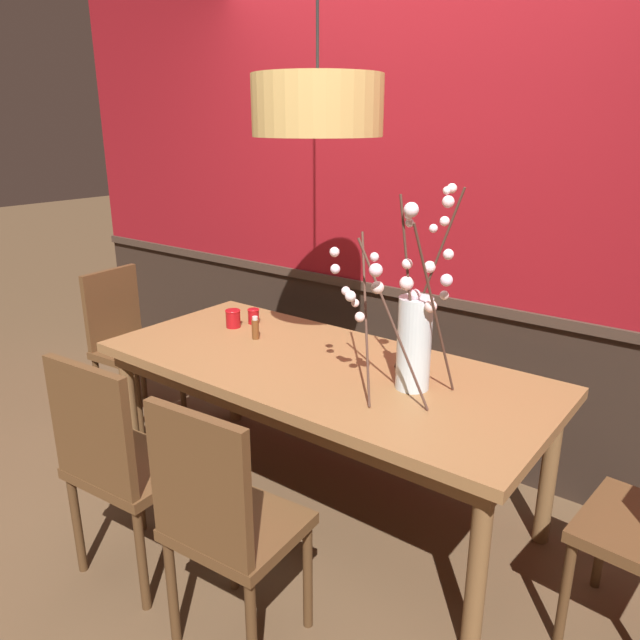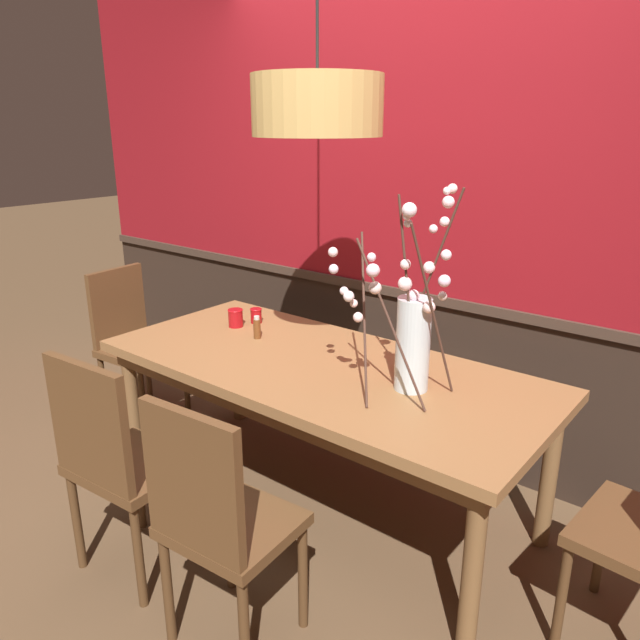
{
  "view_description": "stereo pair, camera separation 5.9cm",
  "coord_description": "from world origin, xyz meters",
  "px_view_note": "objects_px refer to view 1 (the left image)",
  "views": [
    {
      "loc": [
        1.56,
        -2.03,
        1.79
      ],
      "look_at": [
        0.0,
        0.0,
        0.95
      ],
      "focal_mm": 33.97,
      "sensor_mm": 36.0,
      "label": 1
    },
    {
      "loc": [
        1.6,
        -2.0,
        1.79
      ],
      "look_at": [
        0.0,
        0.0,
        0.95
      ],
      "focal_mm": 33.97,
      "sensor_mm": 36.0,
      "label": 2
    }
  ],
  "objects_px": {
    "chair_near_side_left": "(118,459)",
    "condiment_bottle": "(255,328)",
    "pendant_lamp": "(318,106)",
    "chair_near_side_right": "(223,518)",
    "chair_head_west_end": "(128,339)",
    "candle_holder_nearer_center": "(233,318)",
    "dining_table": "(320,379)",
    "chair_far_side_right": "(460,366)",
    "vase_with_blossoms": "(413,332)",
    "chair_far_side_left": "(366,341)",
    "candle_holder_nearer_edge": "(254,316)"
  },
  "relations": [
    {
      "from": "dining_table",
      "to": "chair_head_west_end",
      "type": "xyz_separation_m",
      "value": [
        -1.51,
        0.02,
        -0.14
      ]
    },
    {
      "from": "chair_near_side_right",
      "to": "candle_holder_nearer_center",
      "type": "bearing_deg",
      "value": 133.39
    },
    {
      "from": "chair_head_west_end",
      "to": "dining_table",
      "type": "bearing_deg",
      "value": -0.88
    },
    {
      "from": "chair_near_side_left",
      "to": "candle_holder_nearer_edge",
      "type": "bearing_deg",
      "value": 106.17
    },
    {
      "from": "chair_near_side_right",
      "to": "pendant_lamp",
      "type": "relative_size",
      "value": 0.77
    },
    {
      "from": "candle_holder_nearer_edge",
      "to": "pendant_lamp",
      "type": "relative_size",
      "value": 0.06
    },
    {
      "from": "chair_far_side_right",
      "to": "vase_with_blossoms",
      "type": "distance_m",
      "value": 1.0
    },
    {
      "from": "condiment_bottle",
      "to": "pendant_lamp",
      "type": "relative_size",
      "value": 0.09
    },
    {
      "from": "condiment_bottle",
      "to": "pendant_lamp",
      "type": "bearing_deg",
      "value": -11.3
    },
    {
      "from": "chair_near_side_left",
      "to": "chair_near_side_right",
      "type": "relative_size",
      "value": 1.0
    },
    {
      "from": "candle_holder_nearer_center",
      "to": "candle_holder_nearer_edge",
      "type": "xyz_separation_m",
      "value": [
        0.04,
        0.11,
        -0.01
      ]
    },
    {
      "from": "chair_far_side_right",
      "to": "chair_near_side_right",
      "type": "distance_m",
      "value": 1.77
    },
    {
      "from": "candle_holder_nearer_center",
      "to": "condiment_bottle",
      "type": "xyz_separation_m",
      "value": [
        0.22,
        -0.06,
        0.01
      ]
    },
    {
      "from": "chair_near_side_right",
      "to": "pendant_lamp",
      "type": "bearing_deg",
      "value": 107.01
    },
    {
      "from": "chair_near_side_left",
      "to": "chair_head_west_end",
      "type": "xyz_separation_m",
      "value": [
        -1.2,
        0.9,
        -0.03
      ]
    },
    {
      "from": "chair_head_west_end",
      "to": "chair_near_side_right",
      "type": "xyz_separation_m",
      "value": [
        1.78,
        -0.91,
        0.03
      ]
    },
    {
      "from": "chair_near_side_right",
      "to": "candle_holder_nearer_edge",
      "type": "bearing_deg",
      "value": 129.09
    },
    {
      "from": "chair_head_west_end",
      "to": "chair_far_side_right",
      "type": "distance_m",
      "value": 2.0
    },
    {
      "from": "chair_near_side_left",
      "to": "chair_head_west_end",
      "type": "relative_size",
      "value": 1.04
    },
    {
      "from": "dining_table",
      "to": "pendant_lamp",
      "type": "xyz_separation_m",
      "value": [
        0.01,
        -0.03,
        1.19
      ]
    },
    {
      "from": "chair_far_side_right",
      "to": "vase_with_blossoms",
      "type": "bearing_deg",
      "value": -79.36
    },
    {
      "from": "chair_far_side_left",
      "to": "chair_far_side_right",
      "type": "bearing_deg",
      "value": 0.95
    },
    {
      "from": "chair_far_side_right",
      "to": "chair_near_side_right",
      "type": "xyz_separation_m",
      "value": [
        -0.02,
        -1.77,
        0.04
      ]
    },
    {
      "from": "chair_head_west_end",
      "to": "chair_far_side_left",
      "type": "distance_m",
      "value": 1.46
    },
    {
      "from": "chair_near_side_left",
      "to": "condiment_bottle",
      "type": "bearing_deg",
      "value": 98.76
    },
    {
      "from": "condiment_bottle",
      "to": "chair_far_side_left",
      "type": "bearing_deg",
      "value": 80.0
    },
    {
      "from": "candle_holder_nearer_center",
      "to": "chair_far_side_right",
      "type": "bearing_deg",
      "value": 37.87
    },
    {
      "from": "chair_head_west_end",
      "to": "chair_far_side_right",
      "type": "xyz_separation_m",
      "value": [
        1.81,
        0.86,
        -0.01
      ]
    },
    {
      "from": "vase_with_blossoms",
      "to": "chair_head_west_end",
      "type": "bearing_deg",
      "value": 179.73
    },
    {
      "from": "condiment_bottle",
      "to": "pendant_lamp",
      "type": "distance_m",
      "value": 1.16
    },
    {
      "from": "chair_far_side_right",
      "to": "chair_near_side_left",
      "type": "bearing_deg",
      "value": -109.1
    },
    {
      "from": "chair_near_side_left",
      "to": "candle_holder_nearer_center",
      "type": "height_order",
      "value": "chair_near_side_left"
    },
    {
      "from": "vase_with_blossoms",
      "to": "dining_table",
      "type": "bearing_deg",
      "value": -178.24
    },
    {
      "from": "dining_table",
      "to": "pendant_lamp",
      "type": "bearing_deg",
      "value": -68.19
    },
    {
      "from": "chair_head_west_end",
      "to": "chair_far_side_right",
      "type": "height_order",
      "value": "chair_head_west_end"
    },
    {
      "from": "chair_head_west_end",
      "to": "candle_holder_nearer_center",
      "type": "distance_m",
      "value": 0.88
    },
    {
      "from": "chair_far_side_left",
      "to": "chair_head_west_end",
      "type": "bearing_deg",
      "value": -144.66
    },
    {
      "from": "candle_holder_nearer_edge",
      "to": "condiment_bottle",
      "type": "xyz_separation_m",
      "value": [
        0.18,
        -0.18,
        0.01
      ]
    },
    {
      "from": "chair_near_side_right",
      "to": "candle_holder_nearer_edge",
      "type": "distance_m",
      "value": 1.47
    },
    {
      "from": "vase_with_blossoms",
      "to": "chair_near_side_left",
      "type": "bearing_deg",
      "value": -130.79
    },
    {
      "from": "chair_far_side_left",
      "to": "candle_holder_nearer_edge",
      "type": "relative_size",
      "value": 11.52
    },
    {
      "from": "dining_table",
      "to": "candle_holder_nearer_center",
      "type": "height_order",
      "value": "candle_holder_nearer_center"
    },
    {
      "from": "chair_near_side_left",
      "to": "condiment_bottle",
      "type": "relative_size",
      "value": 8.18
    },
    {
      "from": "chair_far_side_left",
      "to": "chair_near_side_right",
      "type": "xyz_separation_m",
      "value": [
        0.59,
        -1.76,
        0.02
      ]
    },
    {
      "from": "candle_holder_nearer_edge",
      "to": "dining_table",
      "type": "bearing_deg",
      "value": -20.32
    },
    {
      "from": "dining_table",
      "to": "chair_near_side_right",
      "type": "distance_m",
      "value": 0.93
    },
    {
      "from": "chair_far_side_right",
      "to": "condiment_bottle",
      "type": "relative_size",
      "value": 7.61
    },
    {
      "from": "chair_far_side_right",
      "to": "chair_far_side_left",
      "type": "bearing_deg",
      "value": -179.05
    },
    {
      "from": "chair_far_side_right",
      "to": "condiment_bottle",
      "type": "distance_m",
      "value": 1.15
    },
    {
      "from": "vase_with_blossoms",
      "to": "pendant_lamp",
      "type": "height_order",
      "value": "pendant_lamp"
    }
  ]
}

